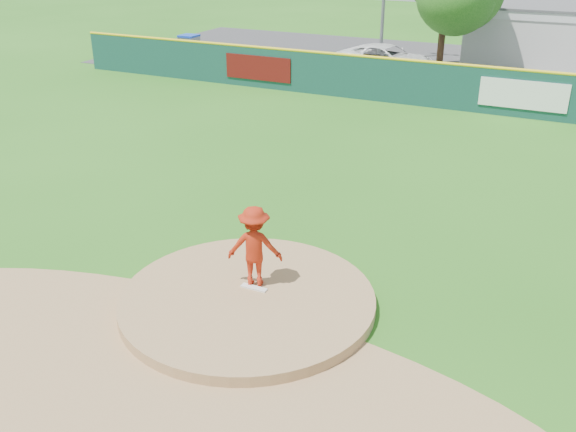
% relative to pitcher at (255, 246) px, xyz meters
% --- Properties ---
extents(ground, '(120.00, 120.00, 0.00)m').
position_rel_pitcher_xyz_m(ground, '(0.08, -0.50, -1.17)').
color(ground, '#286B19').
rests_on(ground, ground).
extents(pitchers_mound, '(5.50, 5.50, 0.50)m').
position_rel_pitcher_xyz_m(pitchers_mound, '(0.08, -0.50, -1.17)').
color(pitchers_mound, '#9E774C').
rests_on(pitchers_mound, ground).
extents(pitching_rubber, '(0.60, 0.15, 0.04)m').
position_rel_pitcher_xyz_m(pitching_rubber, '(0.08, -0.20, -0.90)').
color(pitching_rubber, white).
rests_on(pitching_rubber, pitchers_mound).
extents(infield_dirt_arc, '(15.40, 15.40, 0.01)m').
position_rel_pitcher_xyz_m(infield_dirt_arc, '(0.08, -3.50, -1.17)').
color(infield_dirt_arc, '#9E774C').
rests_on(infield_dirt_arc, ground).
extents(parking_lot, '(44.00, 16.00, 0.02)m').
position_rel_pitcher_xyz_m(parking_lot, '(0.08, 26.50, -1.16)').
color(parking_lot, '#38383A').
rests_on(parking_lot, ground).
extents(pitcher, '(1.36, 1.05, 1.85)m').
position_rel_pitcher_xyz_m(pitcher, '(0.00, 0.00, 0.00)').
color(pitcher, '#AB230E').
rests_on(pitcher, pitchers_mound).
extents(van, '(5.92, 3.41, 1.55)m').
position_rel_pitcher_xyz_m(van, '(-4.55, 23.31, -0.38)').
color(van, white).
rests_on(van, parking_lot).
extents(fence_banners, '(16.23, 0.04, 1.20)m').
position_rel_pitcher_xyz_m(fence_banners, '(-3.00, 17.42, -0.17)').
color(fence_banners, '#5F100D').
rests_on(fence_banners, ground).
extents(playground_slide, '(1.00, 2.83, 1.56)m').
position_rel_pitcher_xyz_m(playground_slide, '(-16.25, 21.60, -0.38)').
color(playground_slide, blue).
rests_on(playground_slide, ground).
extents(outfield_fence, '(40.00, 0.14, 2.07)m').
position_rel_pitcher_xyz_m(outfield_fence, '(0.08, 17.50, -0.09)').
color(outfield_fence, '#14413A').
rests_on(outfield_fence, ground).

